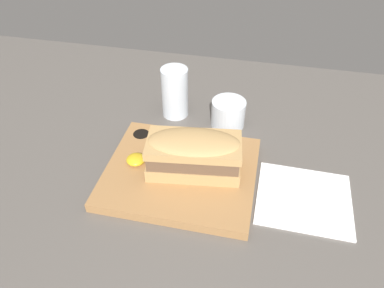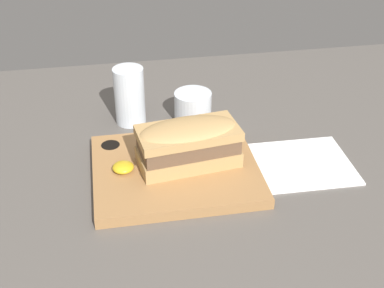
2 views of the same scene
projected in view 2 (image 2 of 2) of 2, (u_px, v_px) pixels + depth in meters
dining_table at (222, 174)px, 99.77cm from camera, size 184.24×103.82×2.00cm
serving_board at (175, 170)px, 97.28cm from camera, size 29.65×25.51×2.03cm
sandwich at (188, 142)px, 95.30cm from camera, size 18.94×11.09×8.25cm
mustard_dollop at (123, 168)px, 94.94cm from camera, size 3.83×3.83×1.53cm
water_glass at (130, 99)px, 111.41cm from camera, size 6.34×6.34×12.24cm
wine_glass at (193, 107)px, 113.36cm from camera, size 7.91×7.91×6.29cm
napkin at (304, 163)px, 100.55cm from camera, size 17.79×16.38×0.40cm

